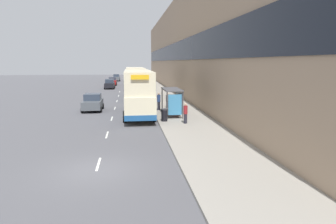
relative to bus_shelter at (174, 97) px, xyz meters
name	(u,v)px	position (x,y,z in m)	size (l,w,h in m)	color
ground_plane	(97,170)	(-5.77, -13.42, -1.88)	(220.00, 220.00, 0.00)	#515156
pavement	(157,91)	(0.73, 25.08, -1.81)	(5.00, 93.00, 0.14)	gray
terrace_facade	(180,48)	(4.72, 25.08, 5.59)	(3.10, 93.00, 14.95)	#9E846B
lane_mark_0	(98,164)	(-5.77, -12.52, -1.87)	(0.12, 2.00, 0.01)	silver
lane_mark_1	(107,135)	(-5.77, -6.30, -1.87)	(0.12, 2.00, 0.01)	silver
lane_mark_2	(112,119)	(-5.77, -0.07, -1.87)	(0.12, 2.00, 0.01)	silver
lane_mark_3	(115,108)	(-5.77, 6.15, -1.87)	(0.12, 2.00, 0.01)	silver
lane_mark_4	(117,101)	(-5.77, 12.37, -1.87)	(0.12, 2.00, 0.01)	silver
lane_mark_5	(118,96)	(-5.77, 18.59, -1.87)	(0.12, 2.00, 0.01)	silver
lane_mark_6	(120,92)	(-5.77, 24.81, -1.87)	(0.12, 2.00, 0.01)	silver
bus_shelter	(174,97)	(0.00, 0.00, 0.00)	(1.60, 4.20, 2.48)	#4C4C51
double_decker_bus_near	(138,92)	(-3.30, 1.52, 0.41)	(2.85, 11.25, 4.30)	beige
double_decker_bus_ahead	(135,82)	(-3.25, 15.56, 0.41)	(2.85, 11.53, 4.30)	beige
car_0	(93,102)	(-8.00, 4.80, -0.99)	(2.09, 3.99, 1.80)	#4C5156
car_1	(112,81)	(-7.74, 39.70, -0.99)	(1.90, 4.16, 1.81)	maroon
car_2	(116,78)	(-7.47, 54.64, -0.98)	(1.90, 3.98, 1.84)	#4C5156
car_3	(110,84)	(-7.85, 31.41, -0.97)	(1.98, 4.43, 1.84)	black
pedestrian_at_shelter	(159,101)	(-1.10, 3.46, -0.81)	(0.36, 0.36, 1.81)	#23232D
pedestrian_1	(167,100)	(-0.02, 4.74, -0.89)	(0.33, 0.33, 1.66)	#23232D
pedestrian_2	(186,113)	(0.38, -3.72, -0.88)	(0.33, 0.33, 1.67)	#23232D
litter_bin	(164,115)	(-1.22, -2.54, -1.21)	(0.55, 0.55, 1.05)	black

